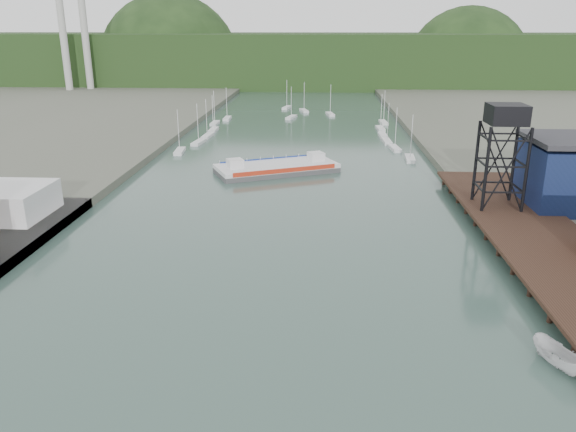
# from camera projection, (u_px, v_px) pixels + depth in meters

# --- Properties ---
(east_pier) EXTENTS (14.00, 70.00, 2.45)m
(east_pier) POSITION_uv_depth(u_px,v_px,m) (538.00, 236.00, 77.38)
(east_pier) COLOR black
(east_pier) RESTS_ON ground
(lift_tower) EXTENTS (6.50, 6.50, 16.00)m
(lift_tower) POSITION_uv_depth(u_px,v_px,m) (506.00, 121.00, 85.40)
(lift_tower) COLOR black
(lift_tower) RESTS_ON east_pier
(marina_sailboats) EXTENTS (57.71, 92.65, 0.90)m
(marina_sailboats) POSITION_uv_depth(u_px,v_px,m) (298.00, 128.00, 168.33)
(marina_sailboats) COLOR silver
(marina_sailboats) RESTS_ON ground
(smokestacks) EXTENTS (11.20, 8.20, 60.00)m
(smokestacks) POSITION_uv_depth(u_px,v_px,m) (73.00, 25.00, 253.67)
(smokestacks) COLOR #ACADA7
(smokestacks) RESTS_ON ground
(distant_hills) EXTENTS (500.00, 120.00, 80.00)m
(distant_hills) POSITION_uv_depth(u_px,v_px,m) (303.00, 62.00, 319.45)
(distant_hills) COLOR black
(distant_hills) RESTS_ON ground
(chain_ferry) EXTENTS (27.05, 19.68, 3.62)m
(chain_ferry) POSITION_uv_depth(u_px,v_px,m) (277.00, 168.00, 118.39)
(chain_ferry) COLOR #454548
(chain_ferry) RESTS_ON ground
(motorboat) EXTENTS (4.00, 6.24, 2.25)m
(motorboat) POSITION_uv_depth(u_px,v_px,m) (558.00, 356.00, 50.33)
(motorboat) COLOR silver
(motorboat) RESTS_ON ground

